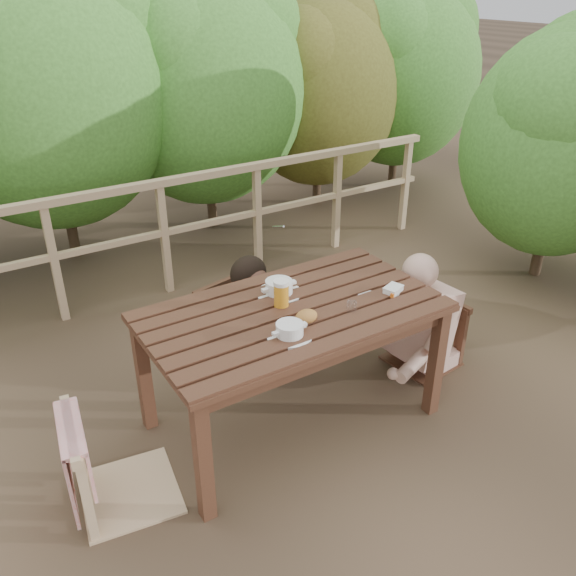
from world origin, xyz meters
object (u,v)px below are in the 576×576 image
chair_far (237,295)px  diner_right (435,270)px  chair_right (427,308)px  bread_roll (306,316)px  table (292,366)px  soup_far (279,288)px  soup_near (290,330)px  butter_tub (393,290)px  chair_left (117,418)px  beer_glass (281,294)px  tumbler (352,307)px  woman (234,275)px

chair_far → diner_right: (1.06, -0.85, 0.27)m
chair_right → bread_roll: chair_right is taller
table → chair_right: bearing=1.0°
chair_right → bread_roll: bearing=-86.7°
diner_right → soup_far: bearing=75.2°
diner_right → soup_near: 1.33m
table → chair_far: chair_far is taller
chair_right → butter_tub: size_ratio=7.56×
chair_left → chair_far: chair_left is taller
chair_right → diner_right: size_ratio=0.61×
soup_near → beer_glass: size_ratio=1.44×
chair_left → tumbler: (1.34, -0.14, 0.30)m
chair_far → beer_glass: 0.91m
chair_far → beer_glass: bearing=-111.6°
woman → beer_glass: bearing=68.6°
soup_far → tumbler: 0.46m
bread_roll → beer_glass: size_ratio=0.75×
woman → chair_far: bearing=77.0°
soup_far → beer_glass: beer_glass is taller
diner_right → beer_glass: diner_right is taller
soup_near → butter_tub: (0.78, 0.07, -0.02)m
tumbler → table: bearing=143.6°
chair_right → butter_tub: 0.64m
woman → table: bearing=71.6°
soup_near → table: bearing=54.1°
soup_near → butter_tub: 0.78m
chair_left → butter_tub: size_ratio=8.86×
chair_far → tumbler: bearing=-93.2°
table → chair_left: 1.08m
woman → butter_tub: woman is taller
table → chair_right: size_ratio=1.91×
chair_far → beer_glass: (-0.12, -0.81, 0.41)m
bread_roll → chair_left: bearing=174.9°
diner_right → tumbler: (-0.87, -0.22, 0.09)m
chair_right → beer_glass: size_ratio=5.14×
bread_roll → butter_tub: size_ratio=1.10×
chair_right → tumbler: chair_right is taller
chair_right → woman: bearing=-135.5°
chair_left → chair_right: (2.18, 0.08, -0.08)m
chair_left → diner_right: 2.22m
diner_right → chair_far: bearing=45.9°
woman → bread_roll: size_ratio=9.32×
chair_left → chair_right: size_ratio=1.17×
diner_right → soup_near: size_ratio=5.87×
chair_far → bread_roll: bearing=-108.2°
table → beer_glass: size_ratio=9.81×
chair_far → woman: 0.14m
beer_glass → tumbler: beer_glass is taller
chair_left → soup_near: size_ratio=4.19×
diner_right → butter_tub: bearing=102.8°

